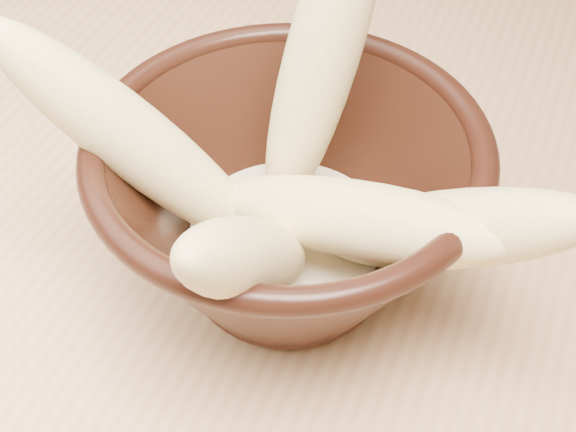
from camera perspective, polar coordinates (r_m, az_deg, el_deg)
The scene contains 8 objects.
table at distance 0.63m, azimuth -1.63°, elevation -5.21°, with size 1.20×0.80×0.75m.
bowl at distance 0.48m, azimuth 0.00°, elevation 0.89°, with size 0.23×0.23×0.13m.
milk_puddle at distance 0.50m, azimuth -0.00°, elevation -1.60°, with size 0.13×0.13×0.02m, color beige.
banana_upright at distance 0.46m, azimuth 2.43°, elevation 11.36°, with size 0.04×0.04×0.22m, color #D4C17D.
banana_left at distance 0.46m, azimuth -10.83°, elevation 5.25°, with size 0.04×0.04×0.20m, color #D4C17D.
banana_right at distance 0.44m, azimuth 11.07°, elevation -0.99°, with size 0.04×0.04×0.18m, color #D4C17D.
banana_across at distance 0.44m, azimuth 4.45°, elevation -0.14°, with size 0.04×0.04×0.19m, color #D4C17D.
banana_front at distance 0.41m, azimuth -2.91°, elevation -3.04°, with size 0.04×0.04×0.16m, color #D4C17D.
Camera 1 is at (0.16, -0.36, 1.17)m, focal length 50.00 mm.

